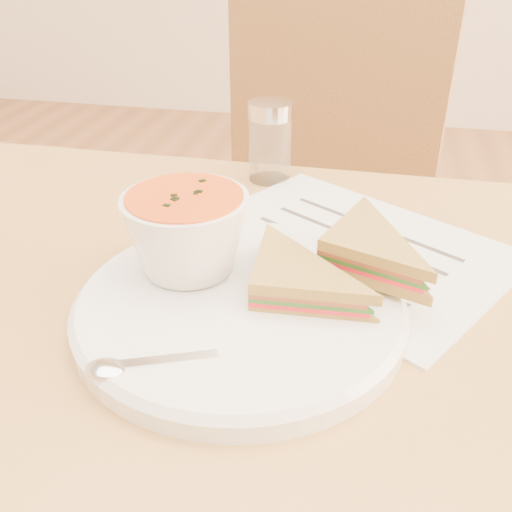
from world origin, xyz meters
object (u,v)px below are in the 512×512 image
(chair_far, at_px, (294,245))
(condiment_shaker, at_px, (270,142))
(plate, at_px, (240,308))
(soup_bowl, at_px, (187,237))

(chair_far, height_order, condiment_shaker, chair_far)
(chair_far, distance_m, plate, 0.63)
(soup_bowl, bearing_deg, condiment_shaker, 85.21)
(chair_far, bearing_deg, condiment_shaker, 101.69)
(chair_far, relative_size, soup_bowl, 8.97)
(chair_far, bearing_deg, soup_bowl, 99.25)
(chair_far, relative_size, plate, 3.52)
(condiment_shaker, bearing_deg, plate, -83.82)
(plate, xyz_separation_m, soup_bowl, (-0.06, 0.03, 0.05))
(condiment_shaker, bearing_deg, soup_bowl, -94.79)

